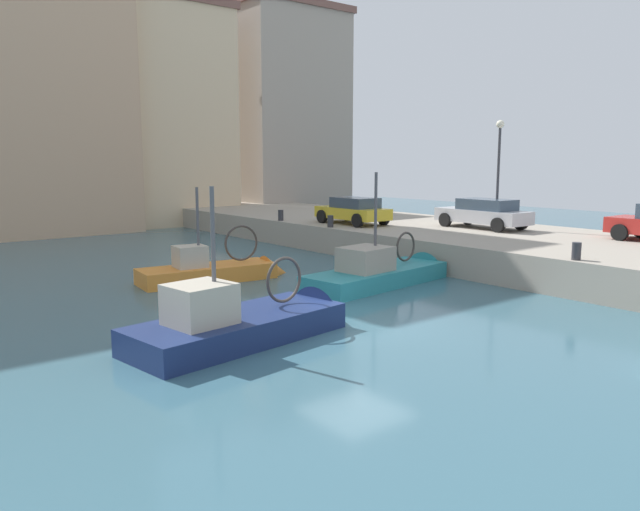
{
  "coord_description": "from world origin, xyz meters",
  "views": [
    {
      "loc": [
        -10.59,
        -11.72,
        4.27
      ],
      "look_at": [
        1.68,
        3.66,
        1.2
      ],
      "focal_mm": 34.4,
      "sensor_mm": 36.0,
      "label": 1
    }
  ],
  "objects": [
    {
      "name": "water_surface",
      "position": [
        0.0,
        0.0,
        0.0
      ],
      "size": [
        80.0,
        80.0,
        0.0
      ],
      "primitive_type": "plane",
      "color": "#386070",
      "rests_on": "ground"
    },
    {
      "name": "quay_wall",
      "position": [
        11.5,
        0.0,
        0.6
      ],
      "size": [
        9.0,
        56.0,
        1.2
      ],
      "primitive_type": "cube",
      "color": "#9E9384",
      "rests_on": "ground"
    },
    {
      "name": "fishing_boat_teal",
      "position": [
        4.28,
        3.32,
        0.13
      ],
      "size": [
        6.8,
        2.62,
        4.72
      ],
      "color": "teal",
      "rests_on": "ground"
    },
    {
      "name": "fishing_boat_orange",
      "position": [
        0.03,
        7.49,
        0.1
      ],
      "size": [
        5.72,
        2.27,
        4.06
      ],
      "color": "orange",
      "rests_on": "ground"
    },
    {
      "name": "fishing_boat_navy",
      "position": [
        -2.92,
        0.59,
        0.12
      ],
      "size": [
        6.39,
        2.8,
        4.63
      ],
      "color": "navy",
      "rests_on": "ground"
    },
    {
      "name": "parked_car_yellow",
      "position": [
        9.13,
        10.43,
        1.87
      ],
      "size": [
        1.92,
        3.89,
        1.29
      ],
      "color": "gold",
      "rests_on": "quay_wall"
    },
    {
      "name": "parked_car_silver",
      "position": [
        12.5,
        5.32,
        1.89
      ],
      "size": [
        1.96,
        4.44,
        1.34
      ],
      "color": "#B7B7BC",
      "rests_on": "quay_wall"
    },
    {
      "name": "mooring_bollard_south",
      "position": [
        7.35,
        -2.0,
        1.48
      ],
      "size": [
        0.28,
        0.28,
        0.55
      ],
      "primitive_type": "cylinder",
      "color": "#2D2D33",
      "rests_on": "quay_wall"
    },
    {
      "name": "mooring_bollard_mid",
      "position": [
        7.35,
        10.0,
        1.48
      ],
      "size": [
        0.28,
        0.28,
        0.55
      ],
      "primitive_type": "cylinder",
      "color": "#2D2D33",
      "rests_on": "quay_wall"
    },
    {
      "name": "mooring_bollard_north",
      "position": [
        7.35,
        14.0,
        1.48
      ],
      "size": [
        0.28,
        0.28,
        0.55
      ],
      "primitive_type": "cylinder",
      "color": "#2D2D33",
      "rests_on": "quay_wall"
    },
    {
      "name": "quay_streetlamp",
      "position": [
        13.0,
        4.99,
        4.45
      ],
      "size": [
        0.36,
        0.36,
        4.83
      ],
      "color": "#38383D",
      "rests_on": "quay_wall"
    },
    {
      "name": "waterfront_building_west",
      "position": [
        6.74,
        27.64,
        7.28
      ],
      "size": [
        9.61,
        6.57,
        14.52
      ],
      "color": "beige",
      "rests_on": "ground"
    },
    {
      "name": "waterfront_building_west_mid",
      "position": [
        17.37,
        28.93,
        7.87
      ],
      "size": [
        8.7,
        9.2,
        15.69
      ],
      "color": "#A39384",
      "rests_on": "ground"
    },
    {
      "name": "waterfront_building_central",
      "position": [
        -0.92,
        27.09,
        11.69
      ],
      "size": [
        10.4,
        7.44,
        23.34
      ],
      "color": "tan",
      "rests_on": "ground"
    }
  ]
}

